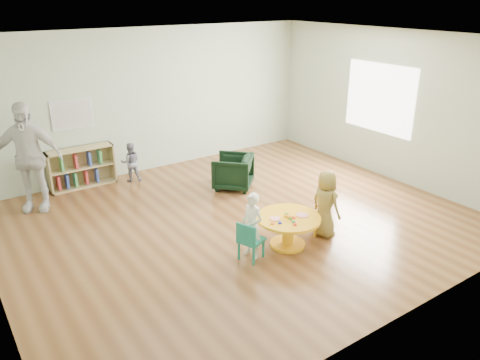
{
  "coord_description": "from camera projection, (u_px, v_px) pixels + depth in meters",
  "views": [
    {
      "loc": [
        -3.77,
        -5.53,
        3.39
      ],
      "look_at": [
        -0.18,
        -0.3,
        0.84
      ],
      "focal_mm": 35.0,
      "sensor_mm": 36.0,
      "label": 1
    }
  ],
  "objects": [
    {
      "name": "kid_chair_left",
      "position": [
        250.0,
        240.0,
        6.28
      ],
      "size": [
        0.39,
        0.39,
        0.56
      ],
      "rotation": [
        0.0,
        0.0,
        -1.21
      ],
      "color": "#167C67",
      "rests_on": "ground"
    },
    {
      "name": "activity_table",
      "position": [
        288.0,
        226.0,
        6.63
      ],
      "size": [
        0.91,
        0.91,
        0.5
      ],
      "rotation": [
        0.0,
        0.0,
        0.16
      ],
      "color": "#FFB315",
      "rests_on": "ground"
    },
    {
      "name": "toddler",
      "position": [
        131.0,
        162.0,
        8.91
      ],
      "size": [
        0.44,
        0.39,
        0.76
      ],
      "primitive_type": "imported",
      "rotation": [
        0.0,
        0.0,
        2.83
      ],
      "color": "#18193C",
      "rests_on": "ground"
    },
    {
      "name": "kid_chair_right",
      "position": [
        319.0,
        214.0,
        7.03
      ],
      "size": [
        0.32,
        0.32,
        0.53
      ],
      "rotation": [
        0.0,
        0.0,
        1.43
      ],
      "color": "#FFB315",
      "rests_on": "ground"
    },
    {
      "name": "room",
      "position": [
        239.0,
        103.0,
        6.78
      ],
      "size": [
        7.1,
        7.0,
        2.8
      ],
      "color": "brown",
      "rests_on": "ground"
    },
    {
      "name": "child_left",
      "position": [
        252.0,
        226.0,
        6.29
      ],
      "size": [
        0.29,
        0.38,
        0.93
      ],
      "primitive_type": "imported",
      "rotation": [
        0.0,
        0.0,
        -1.35
      ],
      "color": "white",
      "rests_on": "ground"
    },
    {
      "name": "bookshelf",
      "position": [
        80.0,
        168.0,
        8.68
      ],
      "size": [
        1.2,
        0.3,
        0.75
      ],
      "color": "tan",
      "rests_on": "ground"
    },
    {
      "name": "alphabet_poster",
      "position": [
        72.0,
        114.0,
        8.41
      ],
      "size": [
        0.74,
        0.01,
        0.54
      ],
      "color": "silver",
      "rests_on": "ground"
    },
    {
      "name": "adult_caretaker",
      "position": [
        28.0,
        157.0,
        7.55
      ],
      "size": [
        1.15,
        0.9,
        1.83
      ],
      "primitive_type": "imported",
      "rotation": [
        0.0,
        0.0,
        -0.49
      ],
      "color": "silver",
      "rests_on": "ground"
    },
    {
      "name": "child_right",
      "position": [
        325.0,
        204.0,
        6.86
      ],
      "size": [
        0.36,
        0.52,
        1.02
      ],
      "primitive_type": "imported",
      "rotation": [
        0.0,
        0.0,
        1.64
      ],
      "color": "gold",
      "rests_on": "ground"
    },
    {
      "name": "armchair",
      "position": [
        233.0,
        172.0,
        8.62
      ],
      "size": [
        0.96,
        0.96,
        0.63
      ],
      "primitive_type": "imported",
      "rotation": [
        0.0,
        0.0,
        3.92
      ],
      "color": "black",
      "rests_on": "ground"
    }
  ]
}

